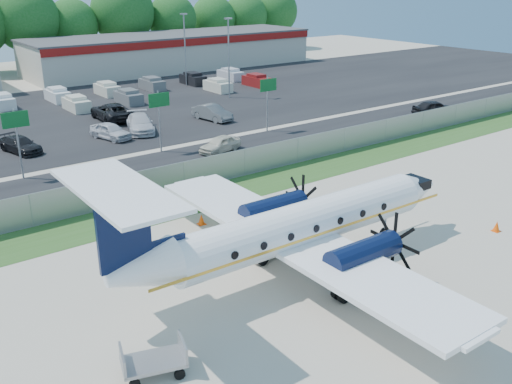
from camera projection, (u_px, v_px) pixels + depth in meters
ground at (329, 271)px, 27.88m from camera, size 170.00×170.00×0.00m
grass_verge at (201, 199)px, 36.86m from camera, size 170.00×4.00×0.02m
access_road at (151, 171)px, 42.10m from camera, size 170.00×8.00×0.02m
parking_lot at (56, 118)px, 57.81m from camera, size 170.00×32.00×0.02m
perimeter_fence at (184, 176)px, 38.00m from camera, size 120.00×0.06×1.99m
building_east at (174, 51)px, 87.89m from camera, size 44.40×12.40×5.24m
sign_left at (16, 129)px, 39.26m from camera, size 1.80×0.26×5.00m
sign_mid at (159, 108)px, 45.42m from camera, size 1.80×0.26×5.00m
sign_right at (268, 93)px, 51.58m from camera, size 1.80×0.26×5.00m
light_pole_ne at (229, 52)px, 65.66m from camera, size 0.90×0.35×9.09m
light_pole_se at (185, 45)px, 73.14m from camera, size 0.90×0.35×9.09m
aircraft at (297, 226)px, 26.99m from camera, size 20.06×19.82×6.26m
pushback_tug at (269, 240)px, 29.46m from camera, size 2.79×2.02×1.49m
baggage_cart_near at (154, 361)px, 20.49m from camera, size 2.58×1.97×1.20m
cone_nose at (497, 227)px, 32.10m from camera, size 0.42×0.42×0.60m
cone_starboard_wing at (201, 220)px, 32.99m from camera, size 0.43×0.43×0.62m
road_car_mid at (220, 152)px, 46.72m from camera, size 4.11×2.36×1.31m
road_car_east at (434, 116)px, 58.81m from camera, size 4.95×3.19×1.57m
parked_car_b at (22, 152)px, 46.55m from camera, size 2.83×4.76×1.29m
parked_car_c at (111, 139)px, 50.39m from camera, size 2.77×4.51×1.44m
parked_car_d at (141, 132)px, 52.70m from camera, size 3.95×5.88×1.58m
parked_car_e at (212, 120)px, 56.93m from camera, size 2.34×4.82×1.52m
parked_car_g at (113, 120)px, 56.96m from camera, size 3.14×6.32×1.72m
far_parking_rows at (40, 109)px, 61.56m from camera, size 56.00×10.00×1.60m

